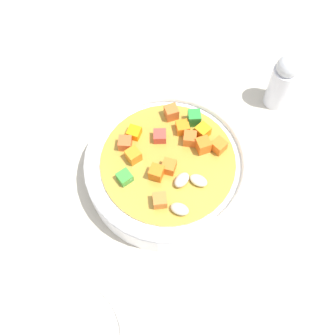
% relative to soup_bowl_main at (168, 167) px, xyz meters
% --- Properties ---
extents(ground_plane, '(1.40, 1.40, 0.02)m').
position_rel_soup_bowl_main_xyz_m(ground_plane, '(-0.00, -0.00, -0.03)').
color(ground_plane, '#BAB2A0').
extents(soup_bowl_main, '(0.20, 0.20, 0.06)m').
position_rel_soup_bowl_main_xyz_m(soup_bowl_main, '(0.00, 0.00, 0.00)').
color(soup_bowl_main, white).
rests_on(soup_bowl_main, ground_plane).
extents(spoon, '(0.20, 0.11, 0.01)m').
position_rel_soup_bowl_main_xyz_m(spoon, '(0.06, -0.14, -0.02)').
color(spoon, silver).
rests_on(spoon, ground_plane).
extents(pepper_shaker, '(0.03, 0.03, 0.09)m').
position_rel_soup_bowl_main_xyz_m(pepper_shaker, '(0.16, 0.10, 0.02)').
color(pepper_shaker, silver).
rests_on(pepper_shaker, ground_plane).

